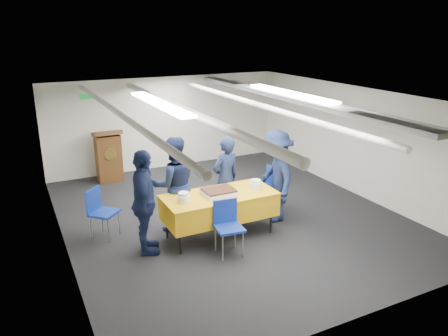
{
  "coord_description": "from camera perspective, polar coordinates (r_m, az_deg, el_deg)",
  "views": [
    {
      "loc": [
        -3.54,
        -6.88,
        3.48
      ],
      "look_at": [
        -0.21,
        -0.2,
        1.05
      ],
      "focal_mm": 35.0,
      "sensor_mm": 36.0,
      "label": 1
    }
  ],
  "objects": [
    {
      "name": "sailor_a",
      "position": [
        8.04,
        0.2,
        -1.42
      ],
      "size": [
        0.66,
        0.51,
        1.61
      ],
      "primitive_type": "imported",
      "rotation": [
        0.0,
        0.0,
        3.37
      ],
      "color": "#0E1632",
      "rests_on": "ground"
    },
    {
      "name": "podium",
      "position": [
        10.52,
        -14.85,
        1.6
      ],
      "size": [
        0.62,
        0.53,
        1.25
      ],
      "color": "brown",
      "rests_on": "ground"
    },
    {
      "name": "sheet_cake",
      "position": [
        7.39,
        -0.67,
        -3.12
      ],
      "size": [
        0.55,
        0.43,
        0.09
      ],
      "color": "white",
      "rests_on": "serving_table"
    },
    {
      "name": "plate_stack_left",
      "position": [
        7.09,
        -5.29,
        -3.86
      ],
      "size": [
        0.21,
        0.21,
        0.16
      ],
      "color": "white",
      "rests_on": "serving_table"
    },
    {
      "name": "sailor_b",
      "position": [
        7.67,
        -6.53,
        -2.14
      ],
      "size": [
        0.9,
        0.74,
        1.71
      ],
      "primitive_type": "imported",
      "rotation": [
        0.0,
        0.0,
        3.03
      ],
      "color": "#0E1632",
      "rests_on": "ground"
    },
    {
      "name": "plate_stack_right",
      "position": [
        7.65,
        4.17,
        -2.18
      ],
      "size": [
        0.21,
        0.21,
        0.16
      ],
      "color": "white",
      "rests_on": "serving_table"
    },
    {
      "name": "sailor_c",
      "position": [
        6.94,
        -10.37,
        -4.5
      ],
      "size": [
        0.67,
        1.08,
        1.71
      ],
      "primitive_type": "imported",
      "rotation": [
        0.0,
        0.0,
        1.3
      ],
      "color": "#0E1632",
      "rests_on": "ground"
    },
    {
      "name": "serving_table",
      "position": [
        7.49,
        -0.6,
        -4.93
      ],
      "size": [
        1.94,
        0.87,
        0.77
      ],
      "color": "black",
      "rests_on": "ground"
    },
    {
      "name": "sailor_d",
      "position": [
        8.07,
        6.78,
        -1.04
      ],
      "size": [
        0.87,
        1.23,
        1.73
      ],
      "primitive_type": "imported",
      "rotation": [
        0.0,
        0.0,
        -1.79
      ],
      "color": "#0E1632",
      "rests_on": "ground"
    },
    {
      "name": "chair_left",
      "position": [
        7.77,
        -15.97,
        -5.03
      ],
      "size": [
        0.59,
        0.59,
        0.87
      ],
      "color": "gray",
      "rests_on": "ground"
    },
    {
      "name": "chair_right",
      "position": [
        8.59,
        5.7,
        -2.13
      ],
      "size": [
        0.43,
        0.43,
        0.87
      ],
      "color": "gray",
      "rests_on": "ground"
    },
    {
      "name": "ground",
      "position": [
        8.49,
        0.66,
        -6.18
      ],
      "size": [
        7.0,
        7.0,
        0.0
      ],
      "primitive_type": "plane",
      "color": "black",
      "rests_on": "ground"
    },
    {
      "name": "room_shell",
      "position": [
        8.31,
        -0.01,
        6.45
      ],
      "size": [
        6.0,
        7.0,
        2.3
      ],
      "color": "silver",
      "rests_on": "ground"
    },
    {
      "name": "chair_near",
      "position": [
        6.98,
        0.43,
        -6.97
      ],
      "size": [
        0.46,
        0.46,
        0.87
      ],
      "color": "gray",
      "rests_on": "ground"
    }
  ]
}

